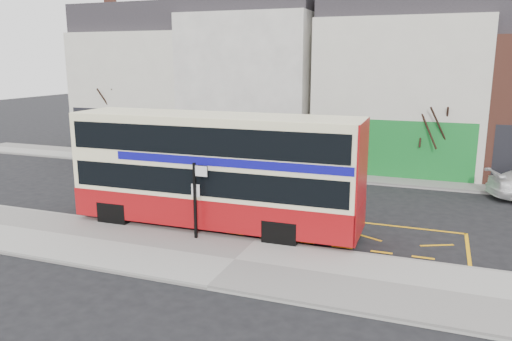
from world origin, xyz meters
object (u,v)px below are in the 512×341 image
at_px(bus_stop_post, 197,193).
at_px(street_tree_left, 110,96).
at_px(street_tree_right, 435,116).
at_px(double_decker_bus, 216,170).
at_px(car_silver, 126,156).
at_px(car_grey, 277,164).

height_order(bus_stop_post, street_tree_left, street_tree_left).
bearing_deg(street_tree_right, bus_stop_post, -121.12).
distance_m(double_decker_bus, street_tree_right, 13.15).
relative_size(car_silver, car_grey, 1.08).
height_order(car_grey, street_tree_right, street_tree_right).
relative_size(double_decker_bus, street_tree_right, 2.14).
bearing_deg(car_silver, bus_stop_post, -116.07).
distance_m(double_decker_bus, bus_stop_post, 1.66).
xyz_separation_m(bus_stop_post, car_silver, (-9.54, 9.52, -1.05)).
distance_m(car_silver, street_tree_right, 17.46).
relative_size(car_silver, street_tree_right, 0.86).
distance_m(car_silver, street_tree_left, 5.51).
bearing_deg(street_tree_left, car_grey, -9.57).
bearing_deg(street_tree_left, bus_stop_post, -44.82).
height_order(car_silver, street_tree_right, street_tree_right).
relative_size(bus_stop_post, street_tree_left, 0.47).
height_order(street_tree_left, street_tree_right, street_tree_left).
relative_size(street_tree_left, street_tree_right, 1.13).
height_order(car_silver, car_grey, car_silver).
bearing_deg(bus_stop_post, car_silver, 136.05).
bearing_deg(double_decker_bus, bus_stop_post, -91.78).
bearing_deg(bus_stop_post, car_grey, 93.77).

